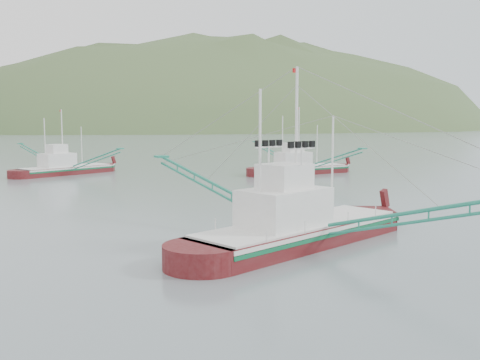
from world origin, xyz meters
TOP-DOWN VIEW (x-y plane):
  - ground at (0.00, 0.00)m, footprint 1200.00×1200.00m
  - main_boat at (-0.60, -2.56)m, footprint 16.59×28.49m
  - bg_boat_right at (26.14, 34.39)m, footprint 14.30×25.90m
  - bg_boat_far at (-4.00, 50.54)m, footprint 14.16×23.95m
  - headland_right at (240.00, 430.00)m, footprint 684.00×432.00m

SIDE VIEW (x-z plane):
  - ground at x=0.00m, z-range 0.00..0.00m
  - headland_right at x=240.00m, z-range -153.00..153.00m
  - bg_boat_right at x=26.14m, z-range -3.80..6.68m
  - bg_boat_far at x=-4.00m, z-range -3.04..7.07m
  - main_boat at x=-0.60m, z-range -3.66..8.10m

